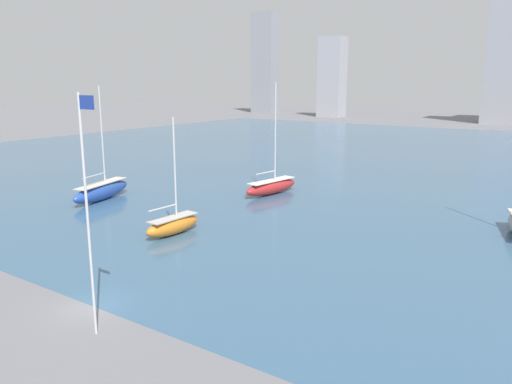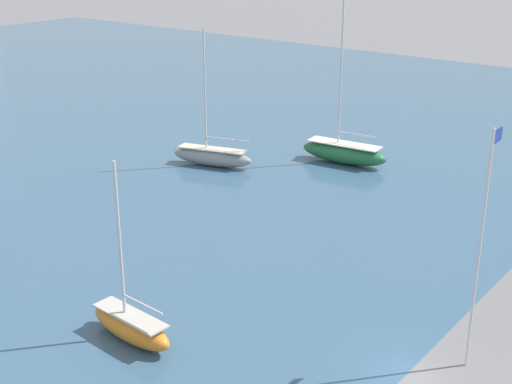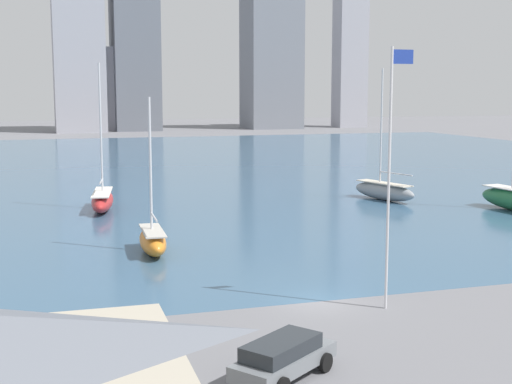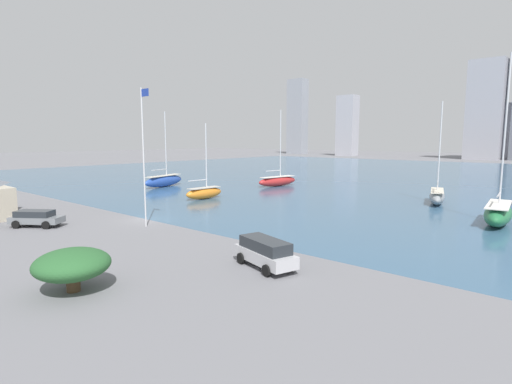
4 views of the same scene
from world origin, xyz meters
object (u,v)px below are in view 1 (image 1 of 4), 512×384
object	(u,v)px
sailboat_blue	(102,191)
sailboat_red	(271,186)
sailboat_orange	(173,224)
flag_pole	(88,210)

from	to	relation	value
sailboat_blue	sailboat_red	world-z (taller)	sailboat_red
sailboat_red	sailboat_orange	size ratio (longest dim) A/B	1.28
sailboat_blue	sailboat_red	distance (m)	20.60
sailboat_orange	sailboat_blue	bearing A→B (deg)	165.16
sailboat_red	sailboat_blue	bearing A→B (deg)	-128.32
flag_pole	sailboat_orange	bearing A→B (deg)	120.46
flag_pole	sailboat_orange	distance (m)	19.75
sailboat_red	sailboat_orange	distance (m)	19.47
flag_pole	sailboat_blue	bearing A→B (deg)	140.60
sailboat_orange	sailboat_red	bearing A→B (deg)	97.75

